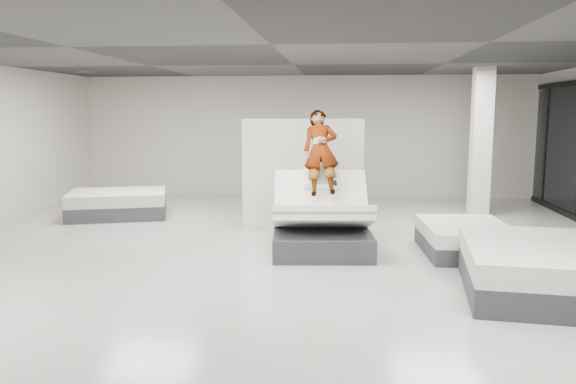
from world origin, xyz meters
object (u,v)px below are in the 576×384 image
object	(u,v)px
hero_bed	(321,224)
remote	(335,183)
person	(321,169)
divider_panel	(303,174)
flat_bed_right_far	(465,239)
column	(481,142)
flat_bed_right_near	(536,269)
flat_bed_left_far	(118,204)

from	to	relation	value
hero_bed	remote	world-z (taller)	hero_bed
person	divider_panel	world-z (taller)	divider_panel
divider_panel	flat_bed_right_far	bearing A→B (deg)	-40.63
flat_bed_right_far	column	world-z (taller)	column
hero_bed	column	bearing A→B (deg)	46.25
hero_bed	remote	size ratio (longest dim) A/B	15.77
divider_panel	flat_bed_right_near	xyz separation A→B (m)	(3.20, -3.60, -0.75)
hero_bed	person	distance (m)	0.94
hero_bed	column	size ratio (longest dim) A/B	0.69
person	column	distance (m)	4.59
divider_panel	column	bearing A→B (deg)	16.77
hero_bed	flat_bed_right_far	size ratio (longest dim) A/B	1.22
remote	column	bearing A→B (deg)	42.80
flat_bed_right_near	flat_bed_left_far	world-z (taller)	flat_bed_right_near
flat_bed_left_far	divider_panel	bearing A→B (deg)	-11.97
flat_bed_left_far	hero_bed	bearing A→B (deg)	-28.80
hero_bed	divider_panel	world-z (taller)	divider_panel
flat_bed_right_far	flat_bed_right_near	distance (m)	2.00
hero_bed	divider_panel	bearing A→B (deg)	104.67
person	remote	size ratio (longest dim) A/B	11.55
divider_panel	flat_bed_left_far	xyz separation A→B (m)	(-4.09, 0.87, -0.79)
flat_bed_left_far	column	size ratio (longest dim) A/B	0.74
remote	flat_bed_left_far	distance (m)	5.41
column	person	bearing A→B (deg)	-136.88
remote	divider_panel	size ratio (longest dim) A/B	0.06
divider_panel	remote	bearing A→B (deg)	-77.76
person	flat_bed_right_near	world-z (taller)	person
divider_panel	column	world-z (taller)	column
divider_panel	column	size ratio (longest dim) A/B	0.73
person	flat_bed_left_far	bearing A→B (deg)	148.93
remote	flat_bed_right_near	bearing A→B (deg)	-43.26
flat_bed_right_near	column	world-z (taller)	column
person	divider_panel	distance (m)	1.36
flat_bed_right_far	column	distance (m)	3.88
remote	divider_panel	world-z (taller)	divider_panel
flat_bed_left_far	person	bearing A→B (deg)	-25.66
hero_bed	person	world-z (taller)	person
column	flat_bed_right_near	bearing A→B (deg)	-95.58
divider_panel	flat_bed_right_near	distance (m)	4.87
flat_bed_left_far	remote	bearing A→B (deg)	-27.65
hero_bed	divider_panel	xyz separation A→B (m)	(-0.42, 1.61, 0.64)
flat_bed_right_near	divider_panel	bearing A→B (deg)	131.64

